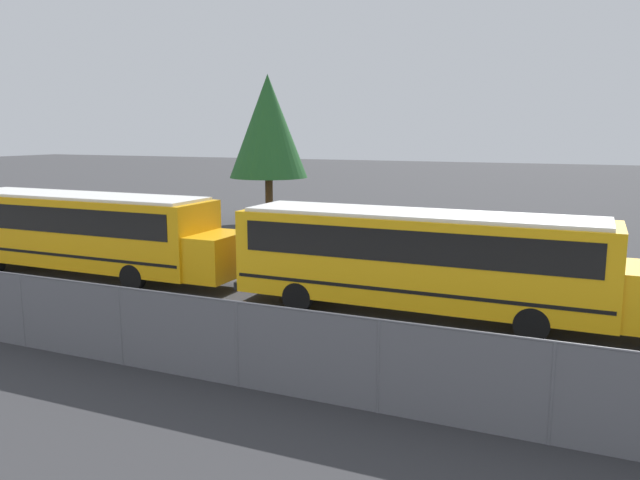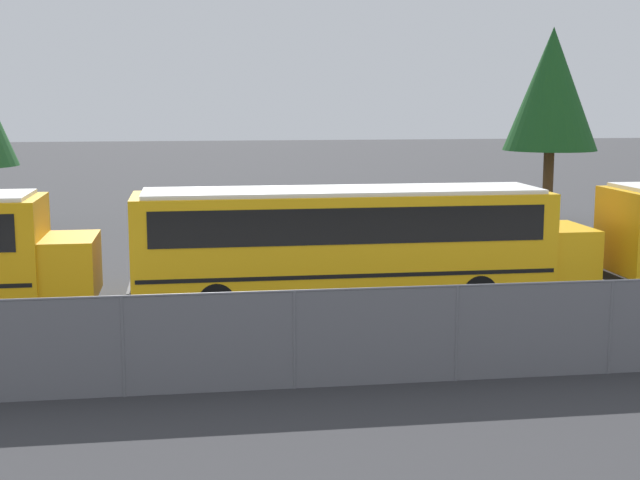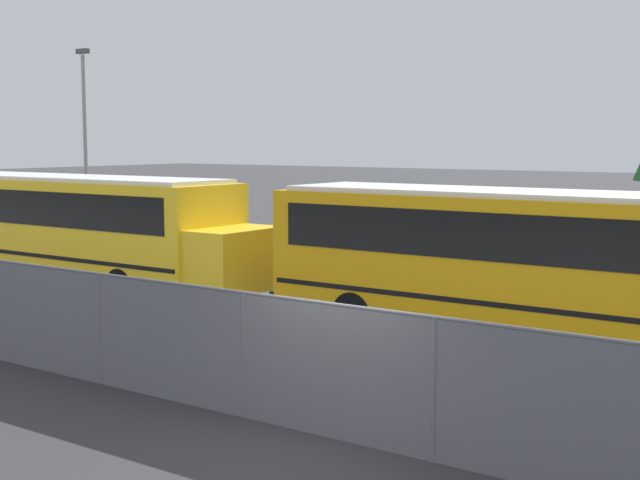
# 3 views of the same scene
# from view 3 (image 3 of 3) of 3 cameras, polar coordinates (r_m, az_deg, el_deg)

# --- Properties ---
(ground_plane) EXTENTS (200.00, 200.00, 0.00)m
(ground_plane) POSITION_cam_3_polar(r_m,az_deg,el_deg) (12.19, 0.78, -12.58)
(ground_plane) COLOR #38383A
(fence) EXTENTS (100.66, 0.07, 1.85)m
(fence) POSITION_cam_3_polar(r_m,az_deg,el_deg) (11.91, 0.78, -8.29)
(fence) COLOR #9EA0A5
(fence) RESTS_ON ground_plane
(school_bus_2) EXTENTS (11.92, 2.52, 3.00)m
(school_bus_2) POSITION_cam_3_polar(r_m,az_deg,el_deg) (24.82, -15.35, 1.13)
(school_bus_2) COLOR yellow
(school_bus_2) RESTS_ON ground_plane
(school_bus_3) EXTENTS (11.92, 2.52, 3.00)m
(school_bus_3) POSITION_cam_3_polar(r_m,az_deg,el_deg) (17.37, 14.06, -1.02)
(school_bus_3) COLOR orange
(school_bus_3) RESTS_ON ground_plane
(light_pole) EXTENTS (0.60, 0.24, 7.72)m
(light_pole) POSITION_cam_3_polar(r_m,az_deg,el_deg) (38.75, -14.81, 6.62)
(light_pole) COLOR gray
(light_pole) RESTS_ON ground_plane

